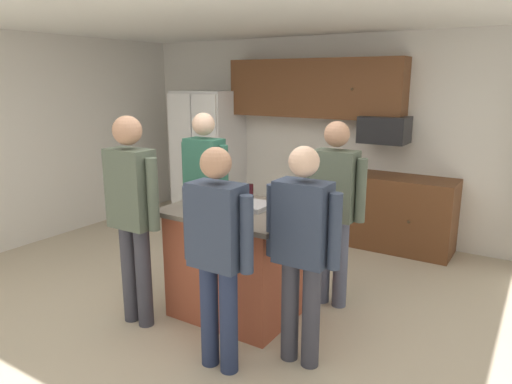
{
  "coord_description": "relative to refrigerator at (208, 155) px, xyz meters",
  "views": [
    {
      "loc": [
        2.3,
        -3.1,
        2.04
      ],
      "look_at": [
        0.11,
        0.37,
        1.05
      ],
      "focal_mm": 32.83,
      "sensor_mm": 36.0,
      "label": 1
    }
  ],
  "objects": [
    {
      "name": "microwave_over_range",
      "position": [
        2.6,
        0.12,
        0.51
      ],
      "size": [
        0.56,
        0.4,
        0.32
      ],
      "primitive_type": "cube",
      "color": "black"
    },
    {
      "name": "refrigerator",
      "position": [
        0.0,
        0.0,
        0.0
      ],
      "size": [
        0.89,
        0.76,
        1.88
      ],
      "color": "white",
      "rests_on": "ground"
    },
    {
      "name": "person_guest_by_door",
      "position": [
        1.49,
        -2.92,
        0.09
      ],
      "size": [
        0.57,
        0.23,
        1.77
      ],
      "rotation": [
        0.0,
        0.0,
        0.77
      ],
      "color": "#383842",
      "rests_on": "ground"
    },
    {
      "name": "kitchen_island",
      "position": [
        2.11,
        -2.31,
        -0.45
      ],
      "size": [
        1.14,
        0.94,
        0.97
      ],
      "color": "#9E4C33",
      "rests_on": "ground"
    },
    {
      "name": "glass_stout_tall",
      "position": [
        2.06,
        -2.02,
        0.1
      ],
      "size": [
        0.06,
        0.06,
        0.15
      ],
      "color": "black",
      "rests_on": "kitchen_island"
    },
    {
      "name": "person_guest_right",
      "position": [
        2.93,
        -2.7,
        -0.02
      ],
      "size": [
        0.57,
        0.22,
        1.61
      ],
      "rotation": [
        0.0,
        0.0,
        2.7
      ],
      "color": "#383842",
      "rests_on": "ground"
    },
    {
      "name": "ceiling",
      "position": [
        2.0,
        -2.38,
        1.66
      ],
      "size": [
        7.04,
        7.04,
        0.0
      ],
      "primitive_type": "plane",
      "color": "white"
    },
    {
      "name": "person_guest_left",
      "position": [
        2.75,
        -1.72,
        0.04
      ],
      "size": [
        0.57,
        0.22,
        1.7
      ],
      "rotation": [
        0.0,
        0.0,
        -2.39
      ],
      "color": "#4C5166",
      "rests_on": "ground"
    },
    {
      "name": "person_host_foreground",
      "position": [
        1.38,
        -1.82,
        0.06
      ],
      "size": [
        0.57,
        0.23,
        1.72
      ],
      "rotation": [
        0.0,
        0.0,
        -0.59
      ],
      "color": "tan",
      "rests_on": "ground"
    },
    {
      "name": "mug_ceramic_white",
      "position": [
        2.3,
        -2.49,
        0.08
      ],
      "size": [
        0.13,
        0.09,
        0.1
      ],
      "color": "white",
      "rests_on": "kitchen_island"
    },
    {
      "name": "floor",
      "position": [
        2.0,
        -2.38,
        -0.94
      ],
      "size": [
        7.04,
        7.04,
        0.0
      ],
      "primitive_type": "plane",
      "color": "#B7A88E",
      "rests_on": "ground"
    },
    {
      "name": "glass_dark_ale",
      "position": [
        2.08,
        -2.61,
        0.11
      ],
      "size": [
        0.07,
        0.07,
        0.15
      ],
      "color": "black",
      "rests_on": "kitchen_island"
    },
    {
      "name": "cabinet_run_upper",
      "position": [
        1.6,
        0.22,
        0.98
      ],
      "size": [
        2.4,
        0.38,
        0.75
      ],
      "color": "brown"
    },
    {
      "name": "tumbler_amber",
      "position": [
        1.71,
        -2.45,
        0.1
      ],
      "size": [
        0.06,
        0.06,
        0.13
      ],
      "color": "black",
      "rests_on": "kitchen_island"
    },
    {
      "name": "side_wall_left",
      "position": [
        -1.2,
        -2.38,
        0.36
      ],
      "size": [
        0.1,
        5.6,
        2.6
      ],
      "primitive_type": "cube",
      "color": "silver",
      "rests_on": "ground"
    },
    {
      "name": "back_wall",
      "position": [
        2.0,
        0.42,
        0.36
      ],
      "size": [
        6.4,
        0.1,
        2.6
      ],
      "primitive_type": "cube",
      "color": "silver",
      "rests_on": "ground"
    },
    {
      "name": "person_elder_center",
      "position": [
        2.47,
        -3.07,
        -0.01
      ],
      "size": [
        0.57,
        0.22,
        1.61
      ],
      "rotation": [
        0.0,
        0.0,
        2.01
      ],
      "color": "#232D4C",
      "rests_on": "ground"
    },
    {
      "name": "serving_tray",
      "position": [
        2.15,
        -2.24,
        0.05
      ],
      "size": [
        0.44,
        0.3,
        0.04
      ],
      "color": "#B7B7BC",
      "rests_on": "kitchen_island"
    },
    {
      "name": "cabinet_run_lower",
      "position": [
        2.6,
        0.1,
        -0.49
      ],
      "size": [
        1.8,
        0.63,
        0.9
      ],
      "color": "brown",
      "rests_on": "ground"
    }
  ]
}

